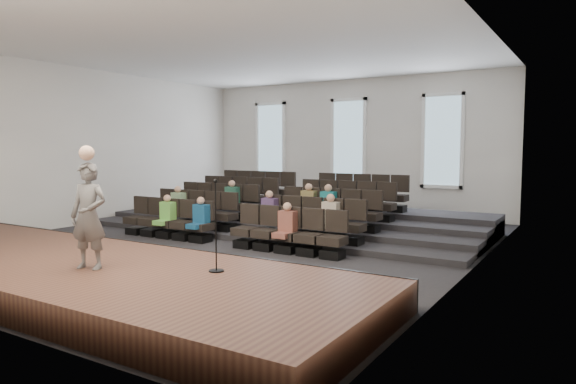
% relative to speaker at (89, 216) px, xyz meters
% --- Properties ---
extents(ground, '(14.00, 14.00, 0.00)m').
position_rel_speaker_xyz_m(ground, '(-1.13, 5.39, -1.36)').
color(ground, black).
rests_on(ground, ground).
extents(ceiling, '(12.00, 14.00, 0.02)m').
position_rel_speaker_xyz_m(ceiling, '(-1.13, 5.39, 3.65)').
color(ceiling, white).
rests_on(ceiling, ground).
extents(wall_back, '(12.00, 0.04, 5.00)m').
position_rel_speaker_xyz_m(wall_back, '(-1.13, 12.41, 1.14)').
color(wall_back, silver).
rests_on(wall_back, ground).
extents(wall_left, '(0.04, 14.00, 5.00)m').
position_rel_speaker_xyz_m(wall_left, '(-7.15, 5.39, 1.14)').
color(wall_left, silver).
rests_on(wall_left, ground).
extents(wall_right, '(0.04, 14.00, 5.00)m').
position_rel_speaker_xyz_m(wall_right, '(4.89, 5.39, 1.14)').
color(wall_right, silver).
rests_on(wall_right, ground).
extents(stage, '(11.80, 3.60, 0.50)m').
position_rel_speaker_xyz_m(stage, '(-1.13, 0.29, -1.11)').
color(stage, '#503122').
rests_on(stage, ground).
extents(stage_lip, '(11.80, 0.06, 0.52)m').
position_rel_speaker_xyz_m(stage_lip, '(-1.13, 2.06, -1.11)').
color(stage_lip, black).
rests_on(stage_lip, ground).
extents(risers, '(11.80, 4.80, 0.60)m').
position_rel_speaker_xyz_m(risers, '(-1.13, 8.57, -1.17)').
color(risers, black).
rests_on(risers, ground).
extents(seating_rows, '(6.80, 4.70, 1.67)m').
position_rel_speaker_xyz_m(seating_rows, '(-1.13, 6.94, -0.68)').
color(seating_rows, black).
rests_on(seating_rows, ground).
extents(windows, '(8.44, 0.10, 3.24)m').
position_rel_speaker_xyz_m(windows, '(-1.13, 12.35, 1.34)').
color(windows, white).
rests_on(windows, wall_back).
extents(audience, '(5.45, 2.64, 1.10)m').
position_rel_speaker_xyz_m(audience, '(-0.91, 5.85, -0.53)').
color(audience, '#6FC44E').
rests_on(audience, seating_rows).
extents(speaker, '(0.72, 0.57, 1.73)m').
position_rel_speaker_xyz_m(speaker, '(0.00, 0.00, 0.00)').
color(speaker, '#585553').
rests_on(speaker, stage).
extents(mic_stand, '(0.25, 0.25, 1.47)m').
position_rel_speaker_xyz_m(mic_stand, '(1.87, 0.92, -0.43)').
color(mic_stand, black).
rests_on(mic_stand, stage).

